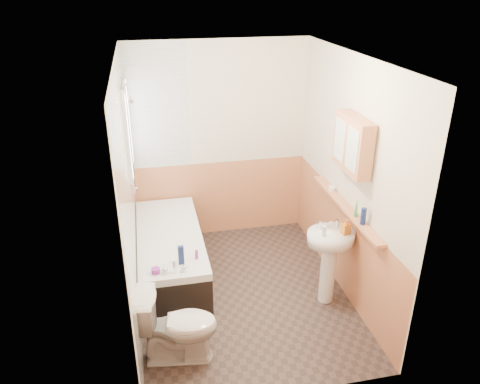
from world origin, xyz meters
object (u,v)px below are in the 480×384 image
bathtub (171,254)px  sink (330,252)px  medicine_cabinet (353,144)px  toilet (178,326)px  pine_shelf (345,207)px

bathtub → sink: bearing=-26.2°
sink → bathtub: bearing=139.3°
medicine_cabinet → bathtub: bearing=158.6°
bathtub → sink: 1.77m
bathtub → toilet: size_ratio=2.44×
sink → pine_shelf: 0.49m
bathtub → medicine_cabinet: 2.34m
toilet → medicine_cabinet: 2.31m
bathtub → pine_shelf: (1.77, -0.61, 0.71)m
bathtub → medicine_cabinet: medicine_cabinet is taller
sink → toilet: bearing=-177.2°
medicine_cabinet → sink: bearing=-152.6°
toilet → sink: 1.69m
bathtub → pine_shelf: size_ratio=1.11×
bathtub → toilet: bearing=-91.4°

